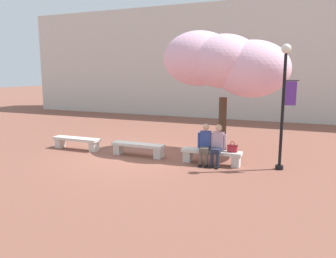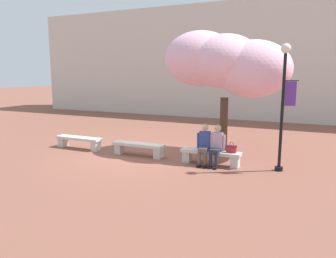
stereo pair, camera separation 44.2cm
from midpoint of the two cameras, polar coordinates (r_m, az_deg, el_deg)
ground_plane at (r=11.62m, az=-6.32°, el=-4.68°), size 100.00×100.00×0.00m
building_facade at (r=22.84m, az=8.95°, el=11.39°), size 28.00×4.00×7.15m
stone_bench_west_end at (r=13.01m, az=-16.60°, el=-2.08°), size 1.93×0.43×0.45m
stone_bench_near_west at (r=11.54m, az=-6.35°, el=-3.21°), size 1.93×0.43×0.45m
stone_bench_center at (r=10.55m, az=6.37°, el=-4.46°), size 1.93×0.43×0.45m
person_seated_left at (r=10.46m, az=5.28°, el=-2.35°), size 0.51×0.72×1.29m
person_seated_right at (r=10.35m, az=7.43°, el=-2.52°), size 0.51×0.68×1.29m
handbag at (r=10.35m, az=9.95°, el=-3.27°), size 0.30×0.15×0.34m
cherry_tree_main at (r=11.95m, az=8.68°, el=11.28°), size 4.54×2.61×4.39m
lamp_post_with_banner at (r=10.09m, az=18.36°, el=5.57°), size 0.54×0.28×3.70m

